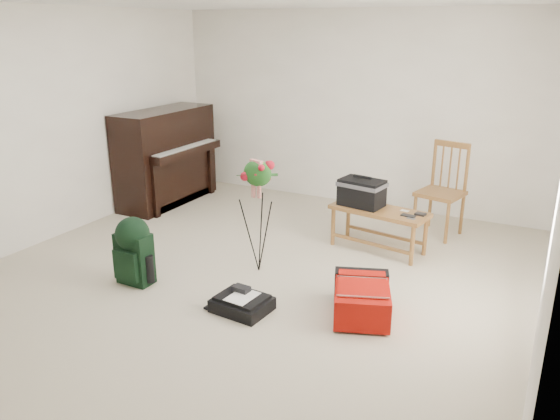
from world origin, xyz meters
The scene contains 11 objects.
floor centered at (0.00, 0.00, 0.00)m, with size 5.00×5.50×0.01m, color beige.
wall_back centered at (0.00, 2.75, 1.25)m, with size 5.00×0.04×2.50m, color white.
wall_left centered at (-2.50, 0.00, 1.25)m, with size 0.04×5.50×2.50m, color white.
wall_right centered at (2.50, 0.00, 1.25)m, with size 0.04×5.50×2.50m, color white.
piano centered at (-2.19, 1.60, 0.60)m, with size 0.71×1.50×1.25m.
bench centered at (0.73, 1.26, 0.55)m, with size 1.07×0.57×0.79m.
dining_chair centered at (1.34, 2.06, 0.51)m, with size 0.55×0.55×1.06m.
red_suitcase centered at (1.20, -0.10, 0.15)m, with size 0.64×0.79×0.28m.
black_duffel centered at (0.28, -0.54, 0.07)m, with size 0.48×0.40×0.19m.
green_backpack centered at (-0.87, -0.55, 0.35)m, with size 0.32×0.31×0.64m.
flower_stand centered at (0.01, 0.22, 0.56)m, with size 0.44×0.44×1.14m.
Camera 1 is at (2.46, -4.02, 2.27)m, focal length 35.00 mm.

